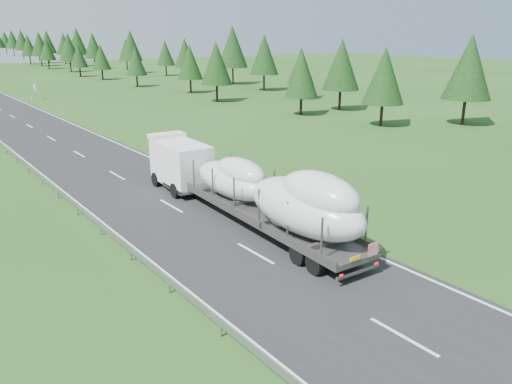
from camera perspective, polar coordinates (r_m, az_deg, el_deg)
ground at (r=19.62m, az=16.46°, el=-15.61°), size 400.00×400.00×0.00m
highway_sign at (r=92.16m, az=-23.97°, el=10.74°), size 0.08×0.90×2.60m
tree_line_right at (r=160.71m, az=-17.84°, el=15.58°), size 26.97×357.19×12.52m
boat_truck at (r=28.19m, az=-0.43°, el=0.59°), size 3.57×19.84×4.35m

